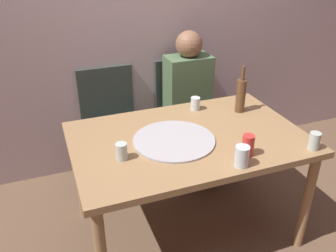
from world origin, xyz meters
name	(u,v)px	position (x,y,z in m)	size (l,w,h in m)	color
ground_plane	(186,228)	(0.00, 0.00, 0.00)	(8.00, 8.00, 0.00)	brown
back_wall	(136,10)	(0.00, 1.04, 1.30)	(6.00, 0.10, 2.60)	#B29EA3
dining_table	(188,148)	(0.00, 0.00, 0.66)	(1.39, 0.90, 0.74)	#99754C
pizza_tray	(174,140)	(-0.10, -0.02, 0.74)	(0.48, 0.48, 0.01)	#ADADB2
wine_bottle	(241,95)	(0.47, 0.20, 0.86)	(0.06, 0.06, 0.32)	brown
tumbler_near	(122,151)	(-0.43, -0.10, 0.78)	(0.06, 0.06, 0.09)	#B7C6BC
tumbler_far	(314,141)	(0.60, -0.38, 0.79)	(0.06, 0.06, 0.10)	#B7C6BC
wine_glass	(195,104)	(0.19, 0.33, 0.78)	(0.06, 0.06, 0.09)	silver
short_glass	(242,156)	(0.13, -0.38, 0.79)	(0.08, 0.08, 0.11)	silver
soda_can	(248,145)	(0.22, -0.30, 0.80)	(0.07, 0.07, 0.12)	red
chair_left	(111,118)	(-0.30, 0.85, 0.51)	(0.44, 0.44, 0.90)	#2D3833
chair_right	(184,106)	(0.34, 0.85, 0.51)	(0.44, 0.44, 0.90)	#2D3833
guest_in_sweater	(192,99)	(0.34, 0.70, 0.64)	(0.36, 0.56, 1.17)	#4C6B47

